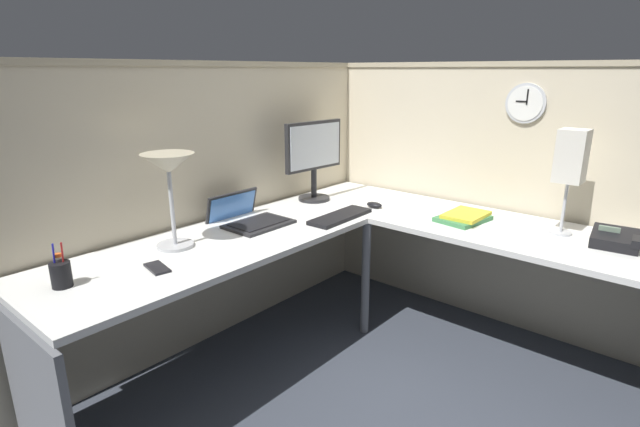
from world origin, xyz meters
TOP-DOWN VIEW (x-y plane):
  - ground_plane at (0.00, 0.00)m, footprint 6.80×6.80m
  - cubicle_wall_back at (-0.36, 0.87)m, footprint 2.57×0.12m
  - cubicle_wall_right at (0.87, -0.27)m, footprint 0.12×2.37m
  - desk at (-0.15, -0.05)m, footprint 2.35×2.15m
  - monitor at (0.25, 0.64)m, footprint 0.46×0.20m
  - laptop at (-0.35, 0.61)m, footprint 0.34×0.38m
  - keyboard at (0.04, 0.26)m, footprint 0.43×0.15m
  - computer_mouse at (0.35, 0.24)m, footprint 0.06×0.10m
  - desk_lamp_dome at (-0.83, 0.57)m, footprint 0.24×0.24m
  - pen_cup at (-1.36, 0.52)m, footprint 0.08×0.08m
  - cell_phone at (-1.03, 0.40)m, footprint 0.09×0.15m
  - office_phone at (0.52, -1.02)m, footprint 0.21×0.22m
  - book_stack at (0.45, -0.29)m, footprint 0.31×0.25m
  - desk_lamp_paper at (0.56, -0.76)m, footprint 0.13×0.13m
  - wall_clock at (0.82, -0.43)m, footprint 0.04×0.22m

SIDE VIEW (x-z plane):
  - ground_plane at x=0.00m, z-range 0.00..0.00m
  - desk at x=-0.15m, z-range 0.27..1.00m
  - cell_phone at x=-1.03m, z-range 0.73..0.74m
  - keyboard at x=0.04m, z-range 0.73..0.75m
  - computer_mouse at x=0.35m, z-range 0.73..0.76m
  - book_stack at x=0.45m, z-range 0.73..0.77m
  - laptop at x=-0.35m, z-range 0.65..0.86m
  - office_phone at x=0.52m, z-range 0.71..0.82m
  - pen_cup at x=-1.36m, z-range 0.69..0.87m
  - cubicle_wall_back at x=-0.36m, z-range 0.00..1.58m
  - cubicle_wall_right at x=0.87m, z-range 0.00..1.58m
  - monitor at x=0.25m, z-range 0.77..1.27m
  - desk_lamp_dome at x=-0.83m, z-range 0.87..1.32m
  - desk_lamp_paper at x=0.56m, z-range 0.85..1.38m
  - wall_clock at x=0.82m, z-range 1.24..1.46m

